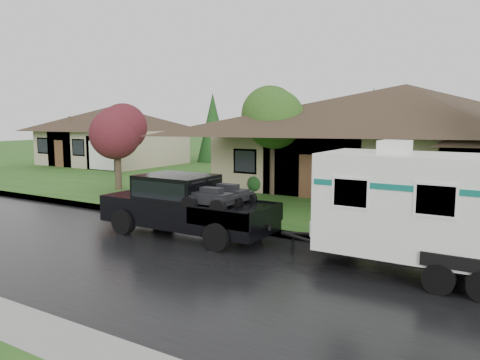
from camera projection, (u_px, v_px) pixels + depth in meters
name	position (u px, v px, depth m)	size (l,w,h in m)	color
ground	(228.00, 248.00, 14.42)	(140.00, 140.00, 0.00)	#23541A
road	(187.00, 266.00, 12.74)	(140.00, 8.00, 0.01)	black
curb	(263.00, 231.00, 16.31)	(140.00, 0.50, 0.15)	gray
lawn	(370.00, 186.00, 27.04)	(140.00, 26.00, 0.15)	#23541A
house_main	(410.00, 126.00, 24.40)	(19.44, 10.80, 6.90)	gray
house_far	(113.00, 130.00, 38.77)	(10.80, 8.64, 5.80)	tan
tree_left_green	(274.00, 121.00, 23.30)	(3.22, 3.22, 5.33)	#382B1E
tree_red	(117.00, 132.00, 24.93)	(2.72, 2.72, 4.50)	#382B1E
shrub_row	(377.00, 192.00, 21.12)	(13.60, 1.00, 1.00)	#143814
pickup_truck	(184.00, 203.00, 15.93)	(6.19, 2.35, 2.06)	black
travel_trailer	(471.00, 209.00, 11.23)	(7.64, 2.68, 3.43)	white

